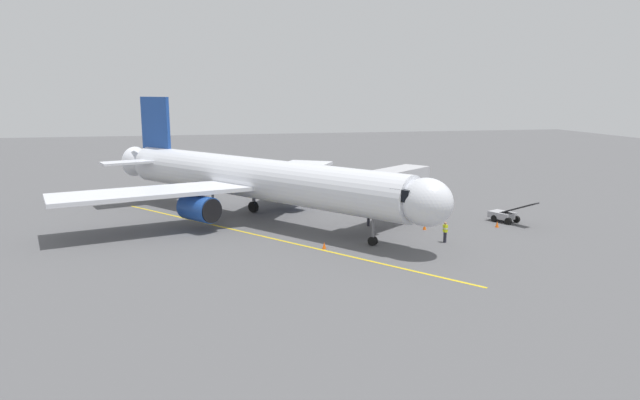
{
  "coord_description": "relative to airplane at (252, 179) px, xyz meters",
  "views": [
    {
      "loc": [
        3.1,
        52.67,
        12.12
      ],
      "look_at": [
        -6.85,
        6.46,
        3.0
      ],
      "focal_mm": 31.79,
      "sensor_mm": 36.0,
      "label": 1
    }
  ],
  "objects": [
    {
      "name": "ground_plane",
      "position": [
        1.75,
        0.07,
        -4.0
      ],
      "size": [
        220.0,
        220.0,
        0.0
      ],
      "primitive_type": "plane",
      "color": "#565659"
    },
    {
      "name": "apron_lead_in_line",
      "position": [
        -0.17,
        6.22,
        -4.0
      ],
      "size": [
        24.79,
        31.69,
        0.01
      ],
      "primitive_type": "cube",
      "rotation": [
        0.0,
        0.0,
        0.66
      ],
      "color": "yellow",
      "rests_on": "ground"
    },
    {
      "name": "airplane",
      "position": [
        0.0,
        0.0,
        0.0
      ],
      "size": [
        31.77,
        34.32,
        11.5
      ],
      "color": "silver",
      "rests_on": "ground"
    },
    {
      "name": "jet_bridge",
      "position": [
        -11.17,
        5.59,
        -0.24
      ],
      "size": [
        10.18,
        8.68,
        5.4
      ],
      "color": "#B7B7BC",
      "rests_on": "ground"
    },
    {
      "name": "ground_crew_marshaller",
      "position": [
        -14.45,
        11.31,
        -3.12
      ],
      "size": [
        0.32,
        0.44,
        1.71
      ],
      "color": "#23232D",
      "rests_on": "ground"
    },
    {
      "name": "ground_crew_wing_walker",
      "position": [
        -0.89,
        -8.13,
        -3.12
      ],
      "size": [
        0.44,
        0.47,
        1.71
      ],
      "color": "#23232D",
      "rests_on": "ground"
    },
    {
      "name": "ground_crew_loader",
      "position": [
        -10.05,
        4.49,
        -3.12
      ],
      "size": [
        0.45,
        0.47,
        1.71
      ],
      "color": "#23232D",
      "rests_on": "ground"
    },
    {
      "name": "belt_loader_near_nose",
      "position": [
        -23.05,
        5.66,
        -3.29
      ],
      "size": [
        3.03,
        4.65,
        2.32
      ],
      "color": "#9E9EA3",
      "rests_on": "ground"
    },
    {
      "name": "safety_cone_nose_left",
      "position": [
        -21.28,
        7.44,
        -3.73
      ],
      "size": [
        0.32,
        0.32,
        0.55
      ],
      "primitive_type": "cone",
      "color": "#F2590F",
      "rests_on": "ground"
    },
    {
      "name": "safety_cone_nose_right",
      "position": [
        -14.53,
        6.88,
        -3.73
      ],
      "size": [
        0.32,
        0.32,
        0.55
      ],
      "primitive_type": "cone",
      "color": "#F2590F",
      "rests_on": "ground"
    },
    {
      "name": "safety_cone_wing_port",
      "position": [
        -4.45,
        11.09,
        -3.73
      ],
      "size": [
        0.32,
        0.32,
        0.55
      ],
      "primitive_type": "cone",
      "color": "#F2590F",
      "rests_on": "ground"
    }
  ]
}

